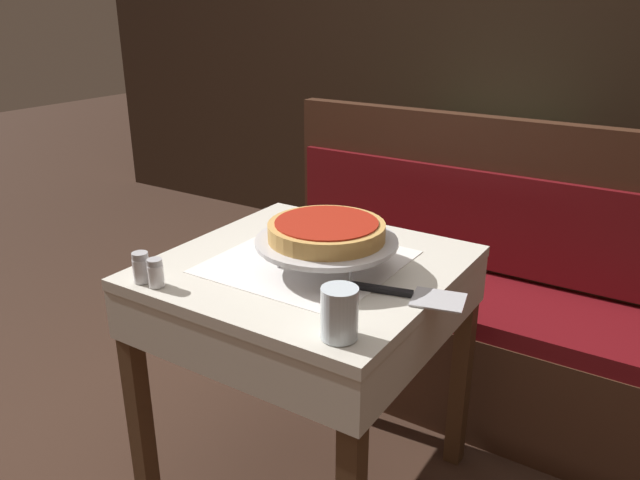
{
  "coord_description": "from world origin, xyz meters",
  "views": [
    {
      "loc": [
        0.84,
        -1.25,
        1.37
      ],
      "look_at": [
        0.07,
        -0.04,
        0.82
      ],
      "focal_mm": 35.0,
      "sensor_mm": 36.0,
      "label": 1
    }
  ],
  "objects_px": {
    "booth_bench": "(448,315)",
    "salt_shaker": "(141,267)",
    "dining_table_rear": "(465,167)",
    "pizza_server": "(411,295)",
    "condiment_caddy": "(445,136)",
    "pizza_pan_stand": "(326,243)",
    "pepper_shaker": "(156,273)",
    "deep_dish_pizza": "(327,230)",
    "water_glass_near": "(339,313)",
    "dining_table_front": "(308,297)"
  },
  "relations": [
    {
      "from": "water_glass_near",
      "to": "salt_shaker",
      "type": "relative_size",
      "value": 1.46
    },
    {
      "from": "dining_table_rear",
      "to": "pepper_shaker",
      "type": "relative_size",
      "value": 11.17
    },
    {
      "from": "dining_table_front",
      "to": "salt_shaker",
      "type": "distance_m",
      "value": 0.44
    },
    {
      "from": "salt_shaker",
      "to": "pizza_server",
      "type": "bearing_deg",
      "value": 25.48
    },
    {
      "from": "pizza_server",
      "to": "condiment_caddy",
      "type": "relative_size",
      "value": 1.81
    },
    {
      "from": "water_glass_near",
      "to": "booth_bench",
      "type": "bearing_deg",
      "value": 97.24
    },
    {
      "from": "deep_dish_pizza",
      "to": "booth_bench",
      "type": "bearing_deg",
      "value": 83.26
    },
    {
      "from": "pizza_pan_stand",
      "to": "pepper_shaker",
      "type": "distance_m",
      "value": 0.42
    },
    {
      "from": "condiment_caddy",
      "to": "dining_table_rear",
      "type": "bearing_deg",
      "value": 11.05
    },
    {
      "from": "pizza_server",
      "to": "salt_shaker",
      "type": "height_order",
      "value": "salt_shaker"
    },
    {
      "from": "dining_table_front",
      "to": "dining_table_rear",
      "type": "relative_size",
      "value": 0.95
    },
    {
      "from": "dining_table_rear",
      "to": "pizza_server",
      "type": "xyz_separation_m",
      "value": [
        0.45,
        -1.56,
        0.1
      ]
    },
    {
      "from": "water_glass_near",
      "to": "salt_shaker",
      "type": "distance_m",
      "value": 0.54
    },
    {
      "from": "condiment_caddy",
      "to": "dining_table_front",
      "type": "bearing_deg",
      "value": -81.17
    },
    {
      "from": "deep_dish_pizza",
      "to": "salt_shaker",
      "type": "relative_size",
      "value": 3.92
    },
    {
      "from": "dining_table_front",
      "to": "pizza_server",
      "type": "relative_size",
      "value": 2.56
    },
    {
      "from": "deep_dish_pizza",
      "to": "water_glass_near",
      "type": "distance_m",
      "value": 0.35
    },
    {
      "from": "dining_table_front",
      "to": "booth_bench",
      "type": "distance_m",
      "value": 0.77
    },
    {
      "from": "pizza_server",
      "to": "condiment_caddy",
      "type": "height_order",
      "value": "condiment_caddy"
    },
    {
      "from": "dining_table_rear",
      "to": "booth_bench",
      "type": "xyz_separation_m",
      "value": [
        0.28,
        -0.84,
        -0.33
      ]
    },
    {
      "from": "booth_bench",
      "to": "pizza_server",
      "type": "bearing_deg",
      "value": -76.97
    },
    {
      "from": "booth_bench",
      "to": "water_glass_near",
      "type": "bearing_deg",
      "value": -82.76
    },
    {
      "from": "booth_bench",
      "to": "pizza_pan_stand",
      "type": "relative_size",
      "value": 3.96
    },
    {
      "from": "deep_dish_pizza",
      "to": "condiment_caddy",
      "type": "bearing_deg",
      "value": 101.2
    },
    {
      "from": "pizza_server",
      "to": "condiment_caddy",
      "type": "distance_m",
      "value": 1.64
    },
    {
      "from": "booth_bench",
      "to": "water_glass_near",
      "type": "height_order",
      "value": "booth_bench"
    },
    {
      "from": "dining_table_rear",
      "to": "booth_bench",
      "type": "height_order",
      "value": "booth_bench"
    },
    {
      "from": "dining_table_rear",
      "to": "salt_shaker",
      "type": "distance_m",
      "value": 1.85
    },
    {
      "from": "booth_bench",
      "to": "water_glass_near",
      "type": "relative_size",
      "value": 12.96
    },
    {
      "from": "deep_dish_pizza",
      "to": "salt_shaker",
      "type": "bearing_deg",
      "value": -137.54
    },
    {
      "from": "booth_bench",
      "to": "pepper_shaker",
      "type": "distance_m",
      "value": 1.16
    },
    {
      "from": "booth_bench",
      "to": "condiment_caddy",
      "type": "bearing_deg",
      "value": 115.03
    },
    {
      "from": "pizza_server",
      "to": "pepper_shaker",
      "type": "height_order",
      "value": "pepper_shaker"
    },
    {
      "from": "booth_bench",
      "to": "salt_shaker",
      "type": "height_order",
      "value": "booth_bench"
    },
    {
      "from": "booth_bench",
      "to": "water_glass_near",
      "type": "distance_m",
      "value": 1.09
    },
    {
      "from": "booth_bench",
      "to": "condiment_caddy",
      "type": "relative_size",
      "value": 9.01
    },
    {
      "from": "dining_table_rear",
      "to": "booth_bench",
      "type": "distance_m",
      "value": 0.94
    },
    {
      "from": "dining_table_rear",
      "to": "deep_dish_pizza",
      "type": "relative_size",
      "value": 2.64
    },
    {
      "from": "dining_table_rear",
      "to": "pizza_server",
      "type": "relative_size",
      "value": 2.71
    },
    {
      "from": "dining_table_front",
      "to": "pizza_server",
      "type": "xyz_separation_m",
      "value": [
        0.32,
        -0.04,
        0.11
      ]
    },
    {
      "from": "deep_dish_pizza",
      "to": "salt_shaker",
      "type": "xyz_separation_m",
      "value": [
        -0.34,
        -0.31,
        -0.07
      ]
    },
    {
      "from": "water_glass_near",
      "to": "condiment_caddy",
      "type": "distance_m",
      "value": 1.86
    },
    {
      "from": "condiment_caddy",
      "to": "pizza_pan_stand",
      "type": "bearing_deg",
      "value": -78.8
    },
    {
      "from": "water_glass_near",
      "to": "dining_table_rear",
      "type": "bearing_deg",
      "value": 102.49
    },
    {
      "from": "deep_dish_pizza",
      "to": "pepper_shaker",
      "type": "bearing_deg",
      "value": -133.0
    },
    {
      "from": "pizza_server",
      "to": "salt_shaker",
      "type": "relative_size",
      "value": 3.81
    },
    {
      "from": "pizza_server",
      "to": "water_glass_near",
      "type": "height_order",
      "value": "water_glass_near"
    },
    {
      "from": "dining_table_rear",
      "to": "pizza_pan_stand",
      "type": "height_order",
      "value": "pizza_pan_stand"
    },
    {
      "from": "dining_table_front",
      "to": "pizza_pan_stand",
      "type": "xyz_separation_m",
      "value": [
        0.07,
        -0.01,
        0.18
      ]
    },
    {
      "from": "condiment_caddy",
      "to": "salt_shaker",
      "type": "bearing_deg",
      "value": -91.12
    }
  ]
}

